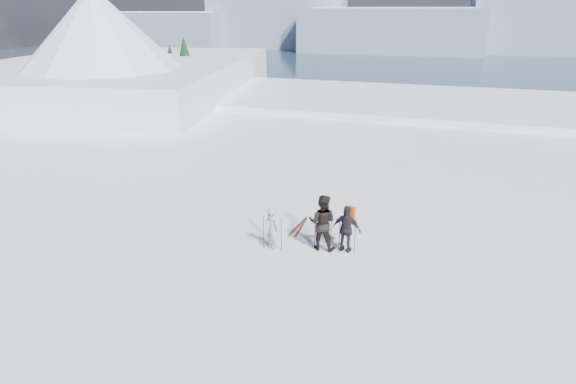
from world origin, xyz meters
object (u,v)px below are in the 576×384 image
at_px(skis_loose, 300,227).
at_px(skier_dark, 322,222).
at_px(skier_grey, 272,228).
at_px(skier_pack, 347,229).

bearing_deg(skis_loose, skier_dark, -48.38).
height_order(skier_dark, skis_loose, skier_dark).
relative_size(skier_grey, skis_loose, 0.92).
xyz_separation_m(skier_grey, skier_pack, (2.46, 0.55, 0.05)).
xyz_separation_m(skier_grey, skis_loose, (0.44, 1.83, -0.77)).
height_order(skier_grey, skier_pack, skier_pack).
relative_size(skier_grey, skier_pack, 0.94).
height_order(skier_pack, skis_loose, skier_pack).
relative_size(skier_dark, skier_pack, 1.19).
bearing_deg(skier_pack, skis_loose, -24.83).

